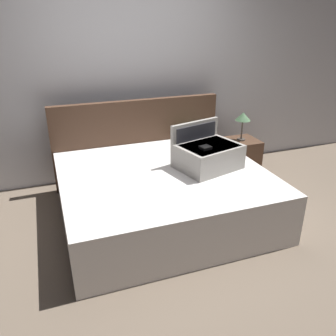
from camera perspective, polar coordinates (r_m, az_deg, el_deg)
The scene contains 8 objects.
ground_plane at distance 3.41m, azimuth 1.53°, elevation -11.15°, with size 12.00×12.00×0.00m, color #6B5B4C.
back_wall at distance 4.42m, azimuth -6.36°, elevation 15.18°, with size 8.00×0.10×2.60m, color silver.
bed at distance 3.60m, azimuth -0.75°, elevation -4.36°, with size 2.02×1.83×0.51m, color silver.
headboard at distance 4.33m, azimuth -4.94°, elevation 4.35°, with size 2.06×0.08×1.03m, color #4C3323.
hard_case_large at distance 3.56m, azimuth 6.49°, elevation 2.29°, with size 0.70×0.62×0.44m.
pillow_near_headboard at distance 4.28m, azimuth 3.85°, elevation 5.07°, with size 0.38×0.28×0.14m, color #4C724C.
nightstand at distance 4.66m, azimuth 11.62°, elevation 1.74°, with size 0.44×0.40×0.48m, color #4C3323.
table_lamp at distance 4.49m, azimuth 12.18°, elevation 8.06°, with size 0.19×0.19×0.36m.
Camera 1 is at (-1.04, -2.60, 1.95)m, focal length 37.22 mm.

